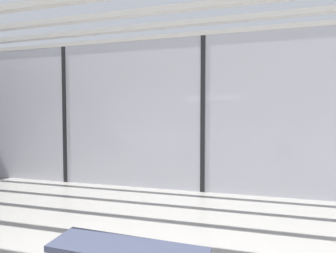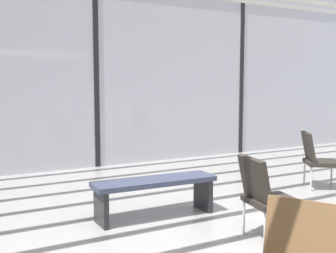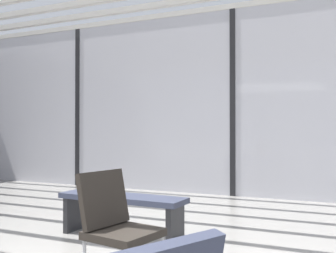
% 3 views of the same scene
% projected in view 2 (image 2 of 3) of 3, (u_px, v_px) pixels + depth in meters
% --- Properties ---
extents(glass_curtain_wall, '(14.00, 0.08, 3.44)m').
position_uv_depth(glass_curtain_wall, '(96.00, 78.00, 7.81)').
color(glass_curtain_wall, silver).
rests_on(glass_curtain_wall, ground).
extents(window_mullion_1, '(0.10, 0.12, 3.44)m').
position_uv_depth(window_mullion_1, '(96.00, 78.00, 7.81)').
color(window_mullion_1, black).
rests_on(window_mullion_1, ground).
extents(window_mullion_2, '(0.10, 0.12, 3.44)m').
position_uv_depth(window_mullion_2, '(240.00, 79.00, 9.47)').
color(window_mullion_2, black).
rests_on(window_mullion_2, ground).
extents(lounge_chair_0, '(0.60, 0.57, 0.87)m').
position_uv_depth(lounge_chair_0, '(265.00, 193.00, 4.15)').
color(lounge_chair_0, '#28231E').
rests_on(lounge_chair_0, ground).
extents(lounge_chair_4, '(0.70, 0.69, 0.87)m').
position_uv_depth(lounge_chair_4, '(316.00, 156.00, 6.25)').
color(lounge_chair_4, '#28231E').
rests_on(lounge_chair_4, ground).
extents(waiting_bench, '(1.52, 0.46, 0.47)m').
position_uv_depth(waiting_bench, '(155.00, 188.00, 4.88)').
color(waiting_bench, '#33384C').
rests_on(waiting_bench, ground).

